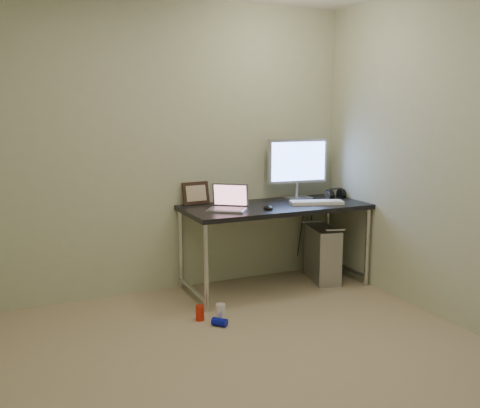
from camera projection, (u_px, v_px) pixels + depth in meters
name	position (u px, v px, depth m)	size (l,w,h in m)	color
floor	(246.00, 377.00, 3.19)	(3.50, 3.50, 0.00)	tan
wall_back	(159.00, 148.00, 4.54)	(3.50, 0.02, 2.50)	beige
wall_right	(475.00, 157.00, 3.69)	(0.02, 3.50, 2.50)	beige
desk	(275.00, 214.00, 4.70)	(1.63, 0.71, 0.75)	black
tower_computer	(322.00, 254.00, 4.98)	(0.32, 0.52, 0.53)	#A3A3A7
cable_a	(301.00, 232.00, 5.21)	(0.01, 0.01, 0.70)	black
cable_b	(310.00, 233.00, 5.23)	(0.01, 0.01, 0.72)	black
can_red	(200.00, 313.00, 4.04)	(0.06, 0.06, 0.12)	red
can_white	(221.00, 312.00, 4.03)	(0.07, 0.07, 0.13)	white
can_blue	(220.00, 322.00, 3.93)	(0.06, 0.06, 0.11)	#0B12AF
laptop	(228.00, 204.00, 4.45)	(0.40, 0.39, 0.21)	silver
monitor	(298.00, 164.00, 4.98)	(0.60, 0.19, 0.56)	silver
keyboard	(316.00, 202.00, 4.74)	(0.47, 0.15, 0.03)	white
mouse_right	(340.00, 200.00, 4.85)	(0.06, 0.10, 0.03)	black
mouse_left	(268.00, 207.00, 4.48)	(0.08, 0.12, 0.04)	black
headphones	(335.00, 195.00, 5.06)	(0.18, 0.11, 0.12)	black
picture_frame	(196.00, 193.00, 4.71)	(0.25, 0.03, 0.20)	black
webcam	(226.00, 192.00, 4.79)	(0.05, 0.04, 0.13)	silver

